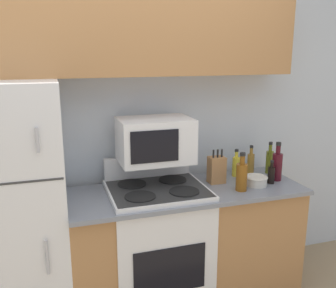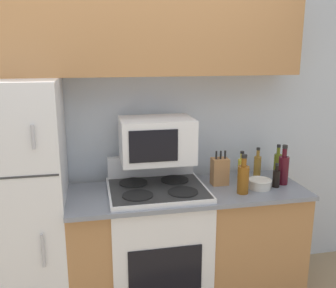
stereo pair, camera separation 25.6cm
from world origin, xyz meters
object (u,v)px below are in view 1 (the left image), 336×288
at_px(stove, 158,245).
at_px(knife_block, 217,170).
at_px(refrigerator, 6,213).
at_px(microwave, 155,140).
at_px(bottle_whiskey, 242,176).
at_px(bottle_vinegar, 251,163).
at_px(bowl, 256,180).
at_px(bottle_cooking_spray, 236,166).
at_px(bottle_olive_oil, 270,161).
at_px(bottle_soy_sauce, 271,174).
at_px(bottle_wine_red, 277,165).

bearing_deg(stove, knife_block, 7.27).
bearing_deg(refrigerator, microwave, 3.55).
distance_m(bottle_whiskey, bottle_vinegar, 0.39).
xyz_separation_m(bowl, bottle_cooking_spray, (-0.04, 0.24, 0.05)).
relative_size(refrigerator, bottle_cooking_spray, 7.65).
xyz_separation_m(knife_block, bottle_olive_oil, (0.51, 0.08, -0.00)).
height_order(refrigerator, bottle_olive_oil, refrigerator).
bearing_deg(bowl, bottle_olive_oil, 41.69).
height_order(microwave, bottle_soy_sauce, microwave).
relative_size(knife_block, bottle_whiskey, 0.93).
xyz_separation_m(microwave, bottle_olive_oil, (0.98, 0.04, -0.25)).
relative_size(refrigerator, bottle_vinegar, 7.02).
bearing_deg(bottle_wine_red, bottle_vinegar, 123.12).
relative_size(refrigerator, bottle_wine_red, 5.61).
height_order(microwave, bottle_whiskey, microwave).
bearing_deg(bottle_olive_oil, bottle_whiskey, -144.91).
relative_size(bottle_olive_oil, bottle_vinegar, 1.08).
distance_m(stove, bottle_whiskey, 0.79).
bearing_deg(refrigerator, bottle_cooking_spray, 3.84).
bearing_deg(bottle_olive_oil, bowl, -138.31).
relative_size(knife_block, bowl, 1.54).
relative_size(stove, knife_block, 4.13).
distance_m(knife_block, bottle_whiskey, 0.23).
bearing_deg(bowl, bottle_vinegar, 69.59).
bearing_deg(refrigerator, bottle_whiskey, -6.69).
xyz_separation_m(bowl, bottle_whiskey, (-0.16, -0.06, 0.07)).
xyz_separation_m(bowl, bottle_wine_red, (0.21, 0.06, 0.08)).
bearing_deg(bottle_whiskey, bowl, 21.72).
distance_m(bowl, bottle_cooking_spray, 0.25).
bearing_deg(stove, bottle_wine_red, -1.62).
bearing_deg(knife_block, microwave, 175.02).
height_order(bottle_whiskey, bottle_cooking_spray, bottle_whiskey).
relative_size(bottle_cooking_spray, bottle_soy_sauce, 1.22).
distance_m(stove, knife_block, 0.71).
distance_m(bottle_wine_red, bottle_soy_sauce, 0.11).
bearing_deg(microwave, bottle_olive_oil, 2.40).
bearing_deg(bottle_whiskey, bottle_olive_oil, 35.09).
bearing_deg(microwave, refrigerator, -176.45).
relative_size(microwave, bowl, 3.04).
bearing_deg(bottle_olive_oil, bottle_cooking_spray, 178.11).
relative_size(microwave, bottle_cooking_spray, 2.34).
height_order(stove, bowl, stove).
distance_m(bottle_olive_oil, bottle_cooking_spray, 0.30).
distance_m(bottle_cooking_spray, bottle_soy_sauce, 0.29).
bearing_deg(stove, bottle_vinegar, 10.83).
height_order(bottle_olive_oil, bottle_cooking_spray, bottle_olive_oil).
bearing_deg(bottle_whiskey, microwave, 156.35).
bearing_deg(bottle_whiskey, knife_block, 115.39).
bearing_deg(stove, microwave, 81.18).
height_order(stove, bottle_whiskey, bottle_whiskey).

